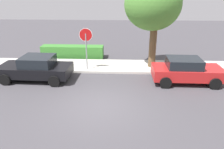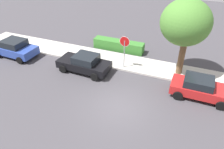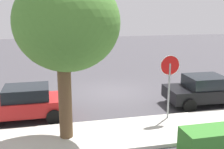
# 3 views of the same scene
# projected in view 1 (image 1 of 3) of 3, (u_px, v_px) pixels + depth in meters

# --- Properties ---
(ground_plane) EXTENTS (60.00, 60.00, 0.00)m
(ground_plane) POSITION_uv_depth(u_px,v_px,m) (100.00, 106.00, 10.09)
(ground_plane) COLOR #423F44
(sidewalk_curb) EXTENTS (32.00, 2.57, 0.14)m
(sidewalk_curb) POSITION_uv_depth(u_px,v_px,m) (108.00, 66.00, 15.16)
(sidewalk_curb) COLOR beige
(sidewalk_curb) RESTS_ON ground_plane
(stop_sign) EXTENTS (0.83, 0.08, 2.82)m
(stop_sign) POSITION_uv_depth(u_px,v_px,m) (86.00, 42.00, 13.69)
(stop_sign) COLOR gray
(stop_sign) RESTS_ON ground_plane
(parked_car_black) EXTENTS (4.21, 2.14, 1.45)m
(parked_car_black) POSITION_uv_depth(u_px,v_px,m) (36.00, 68.00, 12.82)
(parked_car_black) COLOR black
(parked_car_black) RESTS_ON ground_plane
(parked_car_red) EXTENTS (3.89, 1.94, 1.45)m
(parked_car_red) POSITION_uv_depth(u_px,v_px,m) (186.00, 70.00, 12.42)
(parked_car_red) COLOR red
(parked_car_red) RESTS_ON ground_plane
(street_tree_near_corner) EXTENTS (3.53, 3.53, 5.83)m
(street_tree_near_corner) POSITION_uv_depth(u_px,v_px,m) (153.00, 5.00, 13.46)
(street_tree_near_corner) COLOR brown
(street_tree_near_corner) RESTS_ON ground_plane
(front_yard_hedge) EXTENTS (4.80, 0.96, 0.94)m
(front_yard_hedge) POSITION_uv_depth(u_px,v_px,m) (73.00, 52.00, 17.11)
(front_yard_hedge) COLOR #387A2D
(front_yard_hedge) RESTS_ON ground_plane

